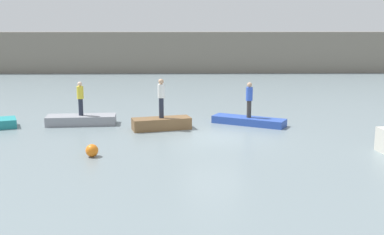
% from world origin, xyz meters
% --- Properties ---
extents(ground_plane, '(120.00, 120.00, 0.00)m').
position_xyz_m(ground_plane, '(0.00, 0.00, 0.00)').
color(ground_plane, slate).
extents(embankment_wall, '(80.00, 1.20, 3.83)m').
position_xyz_m(embankment_wall, '(0.00, 26.22, 1.91)').
color(embankment_wall, gray).
rests_on(embankment_wall, ground_plane).
extents(rowboat_grey, '(3.38, 1.39, 0.46)m').
position_xyz_m(rowboat_grey, '(-6.29, 2.79, 0.23)').
color(rowboat_grey, gray).
rests_on(rowboat_grey, ground_plane).
extents(rowboat_brown, '(2.84, 1.59, 0.54)m').
position_xyz_m(rowboat_brown, '(-2.34, 1.67, 0.27)').
color(rowboat_brown, brown).
rests_on(rowboat_brown, ground_plane).
extents(rowboat_blue, '(3.60, 2.49, 0.35)m').
position_xyz_m(rowboat_blue, '(1.86, 2.65, 0.18)').
color(rowboat_blue, '#2B4CAD').
rests_on(rowboat_blue, ground_plane).
extents(person_white_shirt, '(0.32, 0.32, 1.83)m').
position_xyz_m(person_white_shirt, '(-2.34, 1.67, 1.57)').
color(person_white_shirt, '#232838').
rests_on(person_white_shirt, rowboat_brown).
extents(person_yellow_shirt, '(0.32, 0.32, 1.64)m').
position_xyz_m(person_yellow_shirt, '(-6.29, 2.79, 1.36)').
color(person_yellow_shirt, '#232838').
rests_on(person_yellow_shirt, rowboat_grey).
extents(person_blue_shirt, '(0.32, 0.32, 1.71)m').
position_xyz_m(person_blue_shirt, '(1.86, 2.65, 1.31)').
color(person_blue_shirt, '#38332D').
rests_on(person_blue_shirt, rowboat_blue).
extents(mooring_buoy, '(0.48, 0.48, 0.48)m').
position_xyz_m(mooring_buoy, '(-4.74, -2.97, 0.24)').
color(mooring_buoy, orange).
rests_on(mooring_buoy, ground_plane).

